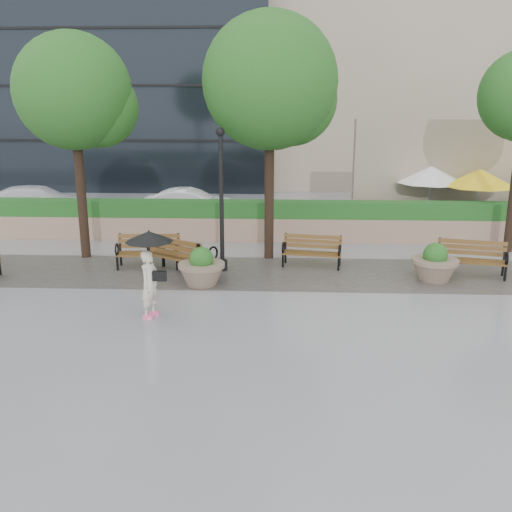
{
  "coord_description": "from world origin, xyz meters",
  "views": [
    {
      "loc": [
        1.75,
        -12.24,
        4.64
      ],
      "look_at": [
        1.15,
        0.77,
        1.1
      ],
      "focal_mm": 40.0,
      "sensor_mm": 36.0,
      "label": 1
    }
  ],
  "objects_px": {
    "bench_3": "(311,258)",
    "planter_left": "(202,270)",
    "car_left": "(39,203)",
    "car_right": "(191,204)",
    "bench_2": "(181,263)",
    "pedestrian": "(150,266)",
    "planter_right": "(435,266)",
    "bench_4": "(471,266)",
    "bench_1": "(149,258)",
    "lamppost": "(222,210)"
  },
  "relations": [
    {
      "from": "car_left",
      "to": "car_right",
      "type": "distance_m",
      "value": 6.17
    },
    {
      "from": "bench_1",
      "to": "bench_2",
      "type": "bearing_deg",
      "value": -34.35
    },
    {
      "from": "lamppost",
      "to": "car_right",
      "type": "xyz_separation_m",
      "value": [
        -2.01,
        7.1,
        -1.12
      ]
    },
    {
      "from": "bench_3",
      "to": "planter_left",
      "type": "distance_m",
      "value": 3.46
    },
    {
      "from": "bench_3",
      "to": "pedestrian",
      "type": "distance_m",
      "value": 5.64
    },
    {
      "from": "car_right",
      "to": "bench_3",
      "type": "bearing_deg",
      "value": -144.56
    },
    {
      "from": "planter_left",
      "to": "lamppost",
      "type": "bearing_deg",
      "value": 73.41
    },
    {
      "from": "bench_1",
      "to": "lamppost",
      "type": "distance_m",
      "value": 2.6
    },
    {
      "from": "planter_left",
      "to": "car_right",
      "type": "xyz_separation_m",
      "value": [
        -1.61,
        8.44,
        0.22
      ]
    },
    {
      "from": "bench_3",
      "to": "bench_4",
      "type": "distance_m",
      "value": 4.37
    },
    {
      "from": "bench_2",
      "to": "planter_left",
      "type": "xyz_separation_m",
      "value": [
        0.7,
        -0.89,
        0.08
      ]
    },
    {
      "from": "bench_4",
      "to": "bench_1",
      "type": "bearing_deg",
      "value": -169.25
    },
    {
      "from": "bench_2",
      "to": "car_left",
      "type": "height_order",
      "value": "car_left"
    },
    {
      "from": "bench_1",
      "to": "planter_right",
      "type": "xyz_separation_m",
      "value": [
        7.89,
        -0.83,
        0.12
      ]
    },
    {
      "from": "bench_1",
      "to": "planter_left",
      "type": "height_order",
      "value": "planter_left"
    },
    {
      "from": "bench_1",
      "to": "planter_left",
      "type": "distance_m",
      "value": 2.3
    },
    {
      "from": "bench_4",
      "to": "planter_left",
      "type": "distance_m",
      "value": 7.34
    },
    {
      "from": "car_left",
      "to": "car_right",
      "type": "relative_size",
      "value": 1.22
    },
    {
      "from": "planter_right",
      "to": "bench_4",
      "type": "bearing_deg",
      "value": 22.26
    },
    {
      "from": "lamppost",
      "to": "pedestrian",
      "type": "height_order",
      "value": "lamppost"
    },
    {
      "from": "planter_right",
      "to": "pedestrian",
      "type": "xyz_separation_m",
      "value": [
        -6.95,
        -2.96,
        0.77
      ]
    },
    {
      "from": "bench_1",
      "to": "bench_2",
      "type": "relative_size",
      "value": 0.87
    },
    {
      "from": "lamppost",
      "to": "pedestrian",
      "type": "bearing_deg",
      "value": -108.29
    },
    {
      "from": "pedestrian",
      "to": "bench_4",
      "type": "bearing_deg",
      "value": -46.4
    },
    {
      "from": "bench_4",
      "to": "car_left",
      "type": "height_order",
      "value": "car_left"
    },
    {
      "from": "lamppost",
      "to": "bench_3",
      "type": "bearing_deg",
      "value": 10.61
    },
    {
      "from": "bench_2",
      "to": "bench_3",
      "type": "bearing_deg",
      "value": -132.79
    },
    {
      "from": "bench_4",
      "to": "planter_right",
      "type": "bearing_deg",
      "value": -144.56
    },
    {
      "from": "bench_4",
      "to": "planter_right",
      "type": "xyz_separation_m",
      "value": [
        -1.1,
        -0.45,
        0.12
      ]
    },
    {
      "from": "bench_1",
      "to": "lamppost",
      "type": "height_order",
      "value": "lamppost"
    },
    {
      "from": "planter_right",
      "to": "pedestrian",
      "type": "relative_size",
      "value": 0.64
    },
    {
      "from": "planter_left",
      "to": "car_right",
      "type": "distance_m",
      "value": 8.6
    },
    {
      "from": "bench_2",
      "to": "pedestrian",
      "type": "distance_m",
      "value": 3.3
    },
    {
      "from": "bench_3",
      "to": "planter_left",
      "type": "height_order",
      "value": "planter_left"
    },
    {
      "from": "planter_right",
      "to": "planter_left",
      "type": "bearing_deg",
      "value": -173.85
    },
    {
      "from": "bench_3",
      "to": "car_left",
      "type": "xyz_separation_m",
      "value": [
        -10.71,
        6.53,
        0.4
      ]
    },
    {
      "from": "lamppost",
      "to": "planter_right",
      "type": "bearing_deg",
      "value": -6.81
    },
    {
      "from": "bench_2",
      "to": "lamppost",
      "type": "xyz_separation_m",
      "value": [
        1.11,
        0.46,
        1.43
      ]
    },
    {
      "from": "bench_1",
      "to": "planter_right",
      "type": "distance_m",
      "value": 7.94
    },
    {
      "from": "planter_right",
      "to": "pedestrian",
      "type": "height_order",
      "value": "pedestrian"
    },
    {
      "from": "planter_left",
      "to": "pedestrian",
      "type": "xyz_separation_m",
      "value": [
        -0.8,
        -2.29,
        0.78
      ]
    },
    {
      "from": "bench_4",
      "to": "lamppost",
      "type": "bearing_deg",
      "value": -168.78
    },
    {
      "from": "lamppost",
      "to": "bench_1",
      "type": "bearing_deg",
      "value": 176.07
    },
    {
      "from": "car_left",
      "to": "lamppost",
      "type": "bearing_deg",
      "value": -141.28
    },
    {
      "from": "bench_3",
      "to": "car_right",
      "type": "xyz_separation_m",
      "value": [
        -4.55,
        6.62,
        0.36
      ]
    },
    {
      "from": "bench_1",
      "to": "car_left",
      "type": "height_order",
      "value": "car_left"
    },
    {
      "from": "bench_2",
      "to": "lamppost",
      "type": "bearing_deg",
      "value": -124.61
    },
    {
      "from": "bench_4",
      "to": "car_left",
      "type": "distance_m",
      "value": 16.69
    },
    {
      "from": "planter_left",
      "to": "bench_2",
      "type": "bearing_deg",
      "value": 128.36
    },
    {
      "from": "planter_left",
      "to": "bench_4",
      "type": "bearing_deg",
      "value": 8.73
    }
  ]
}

